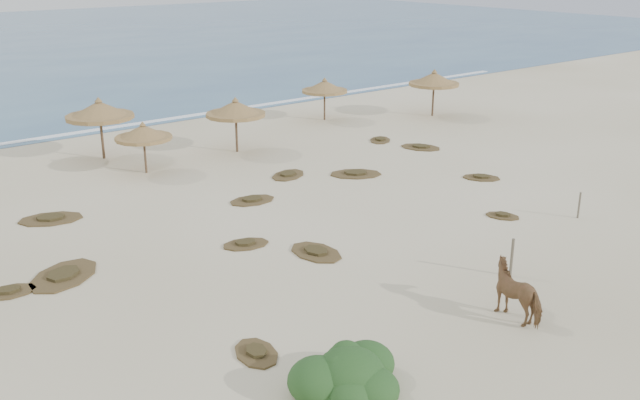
% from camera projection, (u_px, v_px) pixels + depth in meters
% --- Properties ---
extents(ground, '(160.00, 160.00, 0.00)m').
position_uv_depth(ground, '(428.00, 263.00, 24.53)').
color(ground, beige).
rests_on(ground, ground).
extents(foam_line, '(70.00, 0.60, 0.01)m').
position_uv_depth(foam_line, '(118.00, 127.00, 43.77)').
color(foam_line, white).
rests_on(foam_line, ground).
extents(palapa_2, '(4.27, 4.27, 3.23)m').
position_uv_depth(palapa_2, '(99.00, 111.00, 36.24)').
color(palapa_2, brown).
rests_on(palapa_2, ground).
extents(palapa_3, '(3.26, 3.26, 2.55)m').
position_uv_depth(palapa_3, '(143.00, 133.00, 33.99)').
color(palapa_3, brown).
rests_on(palapa_3, ground).
extents(palapa_4, '(3.88, 3.88, 2.97)m').
position_uv_depth(palapa_4, '(236.00, 109.00, 37.57)').
color(palapa_4, brown).
rests_on(palapa_4, ground).
extents(palapa_5, '(3.45, 3.45, 2.72)m').
position_uv_depth(palapa_5, '(325.00, 87.00, 44.93)').
color(palapa_5, brown).
rests_on(palapa_5, ground).
extents(palapa_6, '(3.48, 3.48, 3.06)m').
position_uv_depth(palapa_6, '(434.00, 80.00, 46.01)').
color(palapa_6, brown).
rests_on(palapa_6, ground).
extents(horse, '(0.94, 1.96, 1.63)m').
position_uv_depth(horse, '(519.00, 292.00, 20.64)').
color(horse, '#956343').
rests_on(horse, ground).
extents(fence_post_near, '(0.11, 0.11, 1.32)m').
position_uv_depth(fence_post_near, '(512.00, 257.00, 23.35)').
color(fence_post_near, '#635A4A').
rests_on(fence_post_near, ground).
extents(fence_post_far, '(0.09, 0.09, 1.09)m').
position_uv_depth(fence_post_far, '(579.00, 205.00, 28.54)').
color(fence_post_far, '#635A4A').
rests_on(fence_post_far, ground).
extents(bush, '(2.93, 2.58, 1.31)m').
position_uv_depth(bush, '(349.00, 376.00, 17.20)').
color(bush, '#2B4F21').
rests_on(bush, ground).
extents(scrub_1, '(3.35, 3.16, 0.16)m').
position_uv_depth(scrub_1, '(64.00, 275.00, 23.49)').
color(scrub_1, brown).
rests_on(scrub_1, ground).
extents(scrub_2, '(1.97, 1.54, 0.16)m').
position_uv_depth(scrub_2, '(246.00, 244.00, 26.03)').
color(scrub_2, brown).
rests_on(scrub_2, ground).
extents(scrub_3, '(2.99, 2.75, 0.16)m').
position_uv_depth(scrub_3, '(356.00, 174.00, 34.32)').
color(scrub_3, brown).
rests_on(scrub_3, ground).
extents(scrub_4, '(2.00, 2.08, 0.16)m').
position_uv_depth(scrub_4, '(481.00, 177.00, 33.75)').
color(scrub_4, brown).
rests_on(scrub_4, ground).
extents(scrub_5, '(2.28, 2.62, 0.16)m').
position_uv_depth(scrub_5, '(421.00, 147.00, 39.03)').
color(scrub_5, brown).
rests_on(scrub_5, ground).
extents(scrub_6, '(2.93, 2.44, 0.16)m').
position_uv_depth(scrub_6, '(51.00, 219.00, 28.50)').
color(scrub_6, brown).
rests_on(scrub_6, ground).
extents(scrub_7, '(2.44, 2.10, 0.16)m').
position_uv_depth(scrub_7, '(288.00, 175.00, 34.14)').
color(scrub_7, brown).
rests_on(scrub_7, ground).
extents(scrub_8, '(1.83, 1.36, 0.16)m').
position_uv_depth(scrub_8, '(9.00, 291.00, 22.35)').
color(scrub_8, brown).
rests_on(scrub_8, ground).
extents(scrub_9, '(1.53, 2.28, 0.16)m').
position_uv_depth(scrub_9, '(316.00, 252.00, 25.32)').
color(scrub_9, brown).
rests_on(scrub_9, ground).
extents(scrub_10, '(2.08, 2.02, 0.16)m').
position_uv_depth(scrub_10, '(380.00, 140.00, 40.53)').
color(scrub_10, brown).
rests_on(scrub_10, ground).
extents(scrub_11, '(1.42, 1.86, 0.16)m').
position_uv_depth(scrub_11, '(256.00, 353.00, 18.93)').
color(scrub_11, brown).
rests_on(scrub_11, ground).
extents(scrub_12, '(1.39, 1.61, 0.16)m').
position_uv_depth(scrub_12, '(503.00, 216.00, 28.82)').
color(scrub_12, brown).
rests_on(scrub_12, ground).
extents(scrub_13, '(2.16, 1.53, 0.16)m').
position_uv_depth(scrub_13, '(252.00, 200.00, 30.64)').
color(scrub_13, brown).
rests_on(scrub_13, ground).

